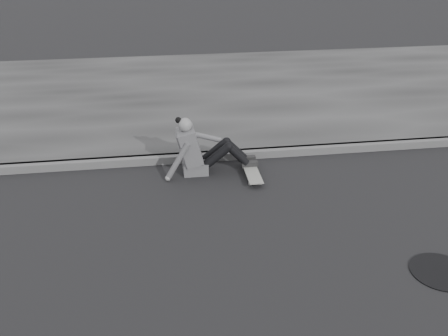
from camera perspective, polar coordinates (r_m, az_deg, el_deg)
The scene contains 6 objects.
ground at distance 5.82m, azimuth 10.91°, elevation -9.66°, with size 80.00×80.00×0.00m, color black.
curb at distance 7.91m, azimuth 5.23°, elevation 1.78°, with size 24.00×0.16×0.12m, color #545454.
sidewalk at distance 10.66m, azimuth 1.60°, elevation 8.70°, with size 24.00×6.00×0.12m, color #323232.
manhole at distance 5.94m, azimuth 23.54°, elevation -10.80°, with size 0.65×0.65×0.01m, color black.
skateboard at distance 7.28m, azimuth 3.18°, elevation -0.43°, with size 0.20×0.78×0.09m.
seated_woman at distance 7.27m, azimuth -2.83°, elevation 2.10°, with size 1.38×0.46×0.88m.
Camera 1 is at (-1.72, -4.36, 3.44)m, focal length 40.00 mm.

